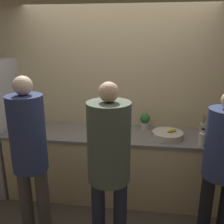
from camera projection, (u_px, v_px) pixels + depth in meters
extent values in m
plane|color=#4C4238|center=(110.00, 211.00, 3.13)|extent=(14.00, 14.00, 0.00)
cube|color=#D6BC8C|center=(118.00, 97.00, 3.46)|extent=(5.20, 0.06, 2.60)
cube|color=beige|center=(114.00, 165.00, 3.38)|extent=(2.77, 0.70, 0.87)
cube|color=slate|center=(114.00, 134.00, 3.25)|extent=(2.80, 0.73, 0.03)
cylinder|color=#4C4742|center=(27.00, 204.00, 2.60)|extent=(0.13, 0.13, 0.85)
cylinder|color=#4C4742|center=(44.00, 206.00, 2.58)|extent=(0.13, 0.13, 0.85)
cylinder|color=navy|center=(28.00, 134.00, 2.36)|extent=(0.34, 0.34, 0.74)
sphere|color=beige|center=(23.00, 86.00, 2.22)|extent=(0.18, 0.18, 0.18)
cylinder|color=#232838|center=(98.00, 216.00, 2.44)|extent=(0.13, 0.13, 0.84)
cylinder|color=#232838|center=(120.00, 218.00, 2.41)|extent=(0.13, 0.13, 0.84)
cylinder|color=#515B4C|center=(109.00, 142.00, 2.20)|extent=(0.39, 0.39, 0.73)
sphere|color=#DBAD89|center=(109.00, 92.00, 2.07)|extent=(0.17, 0.17, 0.17)
cylinder|color=black|center=(205.00, 209.00, 2.57)|extent=(0.13, 0.13, 0.78)
cylinder|color=navy|center=(224.00, 144.00, 2.35)|extent=(0.35, 0.35, 0.69)
cylinder|color=beige|center=(167.00, 135.00, 3.06)|extent=(0.37, 0.37, 0.08)
ellipsoid|color=yellow|center=(172.00, 131.00, 3.04)|extent=(0.15, 0.12, 0.04)
cylinder|color=#ADA393|center=(204.00, 128.00, 3.23)|extent=(0.11, 0.11, 0.12)
cylinder|color=#99754C|center=(203.00, 122.00, 3.21)|extent=(0.01, 0.05, 0.19)
cylinder|color=#99754C|center=(205.00, 122.00, 3.21)|extent=(0.03, 0.04, 0.20)
cylinder|color=#99754C|center=(204.00, 122.00, 3.19)|extent=(0.04, 0.01, 0.19)
cylinder|color=silver|center=(202.00, 139.00, 2.84)|extent=(0.08, 0.08, 0.15)
cylinder|color=silver|center=(203.00, 132.00, 2.81)|extent=(0.04, 0.04, 0.05)
cylinder|color=black|center=(203.00, 129.00, 2.81)|extent=(0.04, 0.04, 0.02)
cylinder|color=gold|center=(21.00, 131.00, 3.19)|extent=(0.09, 0.09, 0.08)
cylinder|color=beige|center=(145.00, 126.00, 3.36)|extent=(0.11, 0.11, 0.09)
sphere|color=#2D6B33|center=(145.00, 118.00, 3.33)|extent=(0.13, 0.13, 0.13)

